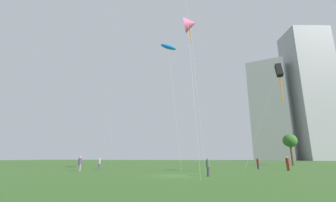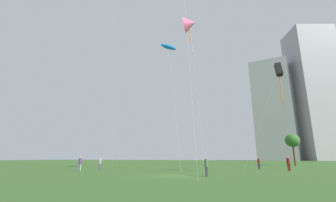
{
  "view_description": "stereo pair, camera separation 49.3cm",
  "coord_description": "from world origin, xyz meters",
  "px_view_note": "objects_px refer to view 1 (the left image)",
  "views": [
    {
      "loc": [
        5.19,
        -21.82,
        1.67
      ],
      "look_at": [
        -2.96,
        8.27,
        9.49
      ],
      "focal_mm": 24.18,
      "sensor_mm": 36.0,
      "label": 1
    },
    {
      "loc": [
        5.67,
        -21.69,
        1.67
      ],
      "look_at": [
        -2.96,
        8.27,
        9.49
      ],
      "focal_mm": 24.18,
      "sensor_mm": 36.0,
      "label": 2
    }
  ],
  "objects_px": {
    "person_standing_4": "(99,163)",
    "park_tree_0": "(290,141)",
    "distant_highrise_0": "(270,110)",
    "person_standing_1": "(208,166)",
    "person_standing_0": "(80,163)",
    "kite_flying_1": "(168,47)",
    "kite_flying_3": "(279,71)",
    "distant_highrise_1": "(311,93)",
    "person_standing_2": "(287,162)",
    "person_standing_3": "(258,162)",
    "kite_flying_4": "(190,24)"
  },
  "relations": [
    {
      "from": "person_standing_2",
      "to": "kite_flying_4",
      "type": "height_order",
      "value": "kite_flying_4"
    },
    {
      "from": "kite_flying_3",
      "to": "kite_flying_4",
      "type": "distance_m",
      "value": 13.13
    },
    {
      "from": "person_standing_0",
      "to": "distant_highrise_1",
      "type": "xyz_separation_m",
      "value": [
        69.66,
        127.69,
        39.83
      ]
    },
    {
      "from": "person_standing_4",
      "to": "park_tree_0",
      "type": "distance_m",
      "value": 41.0
    },
    {
      "from": "person_standing_4",
      "to": "kite_flying_3",
      "type": "xyz_separation_m",
      "value": [
        24.16,
        -3.92,
        10.12
      ]
    },
    {
      "from": "person_standing_0",
      "to": "kite_flying_1",
      "type": "height_order",
      "value": "kite_flying_1"
    },
    {
      "from": "person_standing_0",
      "to": "person_standing_4",
      "type": "xyz_separation_m",
      "value": [
        0.37,
        3.97,
        -0.14
      ]
    },
    {
      "from": "person_standing_1",
      "to": "distant_highrise_0",
      "type": "height_order",
      "value": "distant_highrise_0"
    },
    {
      "from": "person_standing_0",
      "to": "person_standing_3",
      "type": "height_order",
      "value": "person_standing_0"
    },
    {
      "from": "kite_flying_1",
      "to": "distant_highrise_0",
      "type": "relative_size",
      "value": 0.32
    },
    {
      "from": "person_standing_0",
      "to": "distant_highrise_1",
      "type": "height_order",
      "value": "distant_highrise_1"
    },
    {
      "from": "person_standing_4",
      "to": "distant_highrise_1",
      "type": "xyz_separation_m",
      "value": [
        69.28,
        123.72,
        39.97
      ]
    },
    {
      "from": "person_standing_0",
      "to": "distant_highrise_0",
      "type": "xyz_separation_m",
      "value": [
        43.96,
        124.14,
        29.8
      ]
    },
    {
      "from": "person_standing_2",
      "to": "person_standing_4",
      "type": "height_order",
      "value": "person_standing_2"
    },
    {
      "from": "person_standing_4",
      "to": "park_tree_0",
      "type": "relative_size",
      "value": 0.23
    },
    {
      "from": "person_standing_3",
      "to": "distant_highrise_1",
      "type": "height_order",
      "value": "distant_highrise_1"
    },
    {
      "from": "person_standing_3",
      "to": "park_tree_0",
      "type": "height_order",
      "value": "park_tree_0"
    },
    {
      "from": "person_standing_2",
      "to": "kite_flying_1",
      "type": "relative_size",
      "value": 0.09
    },
    {
      "from": "distant_highrise_0",
      "to": "person_standing_1",
      "type": "bearing_deg",
      "value": -87.89
    },
    {
      "from": "person_standing_3",
      "to": "distant_highrise_1",
      "type": "relative_size",
      "value": 0.02
    },
    {
      "from": "person_standing_2",
      "to": "person_standing_0",
      "type": "bearing_deg",
      "value": 28.49
    },
    {
      "from": "person_standing_1",
      "to": "distant_highrise_1",
      "type": "height_order",
      "value": "distant_highrise_1"
    },
    {
      "from": "kite_flying_1",
      "to": "park_tree_0",
      "type": "height_order",
      "value": "kite_flying_1"
    },
    {
      "from": "person_standing_2",
      "to": "park_tree_0",
      "type": "bearing_deg",
      "value": -92.83
    },
    {
      "from": "person_standing_2",
      "to": "distant_highrise_0",
      "type": "distance_m",
      "value": 121.42
    },
    {
      "from": "person_standing_1",
      "to": "person_standing_2",
      "type": "bearing_deg",
      "value": 162.62
    },
    {
      "from": "person_standing_0",
      "to": "person_standing_1",
      "type": "bearing_deg",
      "value": -1.11
    },
    {
      "from": "park_tree_0",
      "to": "distant_highrise_1",
      "type": "bearing_deg",
      "value": 68.72
    },
    {
      "from": "person_standing_2",
      "to": "distant_highrise_1",
      "type": "xyz_separation_m",
      "value": [
        43.77,
        119.86,
        39.81
      ]
    },
    {
      "from": "person_standing_3",
      "to": "kite_flying_4",
      "type": "distance_m",
      "value": 22.77
    },
    {
      "from": "person_standing_3",
      "to": "park_tree_0",
      "type": "relative_size",
      "value": 0.24
    },
    {
      "from": "person_standing_3",
      "to": "kite_flying_4",
      "type": "bearing_deg",
      "value": -99.99
    },
    {
      "from": "person_standing_1",
      "to": "person_standing_4",
      "type": "distance_m",
      "value": 18.2
    },
    {
      "from": "kite_flying_3",
      "to": "kite_flying_1",
      "type": "bearing_deg",
      "value": 159.51
    },
    {
      "from": "distant_highrise_0",
      "to": "distant_highrise_1",
      "type": "bearing_deg",
      "value": 21.98
    },
    {
      "from": "person_standing_2",
      "to": "kite_flying_4",
      "type": "relative_size",
      "value": 0.09
    },
    {
      "from": "kite_flying_1",
      "to": "kite_flying_3",
      "type": "bearing_deg",
      "value": -20.49
    },
    {
      "from": "park_tree_0",
      "to": "distant_highrise_1",
      "type": "xyz_separation_m",
      "value": [
        38.01,
        97.56,
        35.63
      ]
    },
    {
      "from": "person_standing_3",
      "to": "kite_flying_1",
      "type": "relative_size",
      "value": 0.08
    },
    {
      "from": "kite_flying_4",
      "to": "park_tree_0",
      "type": "distance_m",
      "value": 36.43
    },
    {
      "from": "person_standing_4",
      "to": "kite_flying_1",
      "type": "xyz_separation_m",
      "value": [
        9.95,
        1.4,
        17.72
      ]
    },
    {
      "from": "person_standing_1",
      "to": "kite_flying_4",
      "type": "relative_size",
      "value": 0.08
    },
    {
      "from": "person_standing_0",
      "to": "park_tree_0",
      "type": "bearing_deg",
      "value": 56.57
    },
    {
      "from": "person_standing_0",
      "to": "person_standing_4",
      "type": "height_order",
      "value": "person_standing_0"
    },
    {
      "from": "park_tree_0",
      "to": "distant_highrise_0",
      "type": "height_order",
      "value": "distant_highrise_0"
    },
    {
      "from": "distant_highrise_0",
      "to": "person_standing_2",
      "type": "bearing_deg",
      "value": -84.7
    },
    {
      "from": "person_standing_3",
      "to": "person_standing_1",
      "type": "bearing_deg",
      "value": -82.91
    },
    {
      "from": "person_standing_0",
      "to": "person_standing_2",
      "type": "relative_size",
      "value": 0.98
    },
    {
      "from": "person_standing_1",
      "to": "park_tree_0",
      "type": "relative_size",
      "value": 0.25
    },
    {
      "from": "person_standing_2",
      "to": "park_tree_0",
      "type": "height_order",
      "value": "park_tree_0"
    }
  ]
}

